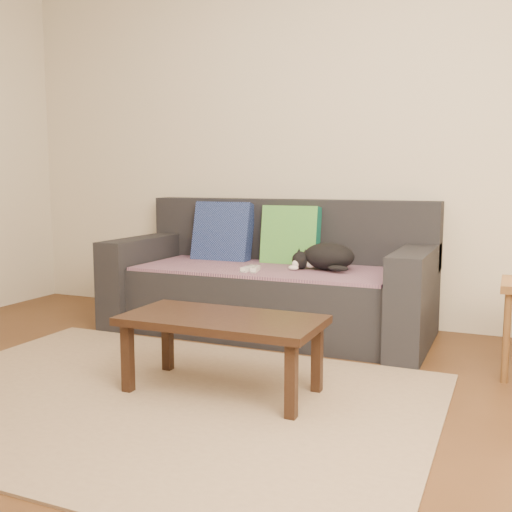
# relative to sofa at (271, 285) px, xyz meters

# --- Properties ---
(ground) EXTENTS (4.50, 4.50, 0.00)m
(ground) POSITION_rel_sofa_xyz_m (0.00, -1.57, -0.31)
(ground) COLOR brown
(ground) RESTS_ON ground
(back_wall) EXTENTS (4.50, 0.04, 2.60)m
(back_wall) POSITION_rel_sofa_xyz_m (0.00, 0.43, 0.99)
(back_wall) COLOR beige
(back_wall) RESTS_ON ground
(sofa) EXTENTS (2.10, 0.94, 0.87)m
(sofa) POSITION_rel_sofa_xyz_m (0.00, 0.00, 0.00)
(sofa) COLOR #232328
(sofa) RESTS_ON ground
(throw_blanket) EXTENTS (1.66, 0.74, 0.02)m
(throw_blanket) POSITION_rel_sofa_xyz_m (0.00, -0.09, 0.12)
(throw_blanket) COLOR #402A4F
(throw_blanket) RESTS_ON sofa
(cushion_navy) EXTENTS (0.43, 0.21, 0.44)m
(cushion_navy) POSITION_rel_sofa_xyz_m (-0.44, 0.17, 0.32)
(cushion_navy) COLOR #0F1C44
(cushion_navy) RESTS_ON throw_blanket
(cushion_green) EXTENTS (0.40, 0.16, 0.41)m
(cushion_green) POSITION_rel_sofa_xyz_m (0.07, 0.17, 0.32)
(cushion_green) COLOR #0E5D50
(cushion_green) RESTS_ON throw_blanket
(cat) EXTENTS (0.44, 0.34, 0.17)m
(cat) POSITION_rel_sofa_xyz_m (0.39, -0.05, 0.21)
(cat) COLOR black
(cat) RESTS_ON throw_blanket
(wii_remote_a) EXTENTS (0.04, 0.15, 0.03)m
(wii_remote_a) POSITION_rel_sofa_xyz_m (-0.04, -0.28, 0.15)
(wii_remote_a) COLOR white
(wii_remote_a) RESTS_ON throw_blanket
(wii_remote_b) EXTENTS (0.07, 0.15, 0.03)m
(wii_remote_b) POSITION_rel_sofa_xyz_m (0.01, -0.28, 0.15)
(wii_remote_b) COLOR white
(wii_remote_b) RESTS_ON throw_blanket
(rug) EXTENTS (2.50, 1.80, 0.01)m
(rug) POSITION_rel_sofa_xyz_m (0.00, -1.42, -0.30)
(rug) COLOR tan
(rug) RESTS_ON ground
(coffee_table) EXTENTS (0.93, 0.47, 0.37)m
(coffee_table) POSITION_rel_sofa_xyz_m (0.24, -1.21, 0.02)
(coffee_table) COLOR black
(coffee_table) RESTS_ON rug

